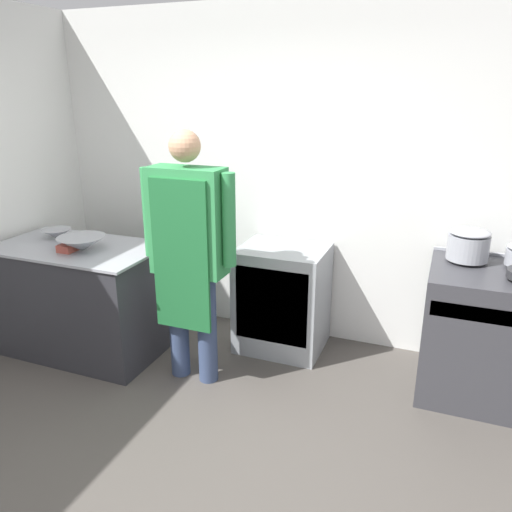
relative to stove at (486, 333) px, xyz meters
name	(u,v)px	position (x,y,z in m)	size (l,w,h in m)	color
ground_plane	(157,492)	(-1.62, -1.65, -0.46)	(14.00, 14.00, 0.00)	#4C4742
wall_back	(285,178)	(-1.62, 0.45, 0.89)	(8.00, 0.05, 2.70)	white
prep_counter	(83,299)	(-2.99, -0.52, -0.01)	(1.30, 0.75, 0.89)	#2D2D33
stove	(486,333)	(0.00, 0.00, 0.00)	(0.81, 0.75, 0.93)	#38383D
fridge_unit	(282,298)	(-1.51, 0.12, -0.03)	(0.68, 0.57, 0.86)	#93999E
person_cook	(188,244)	(-1.97, -0.57, 0.59)	(0.70, 0.24, 1.80)	#38476B
mixing_bowl	(82,244)	(-2.87, -0.59, 0.49)	(0.36, 0.36, 0.11)	#9EA0A8
small_bowl	(57,234)	(-3.28, -0.40, 0.47)	(0.23, 0.23, 0.08)	#9EA0A8
plastic_tub	(67,248)	(-2.96, -0.65, 0.46)	(0.12, 0.12, 0.06)	#B24C3F
stock_pot	(468,244)	(-0.18, 0.13, 0.58)	(0.28, 0.28, 0.22)	#9EA0A8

